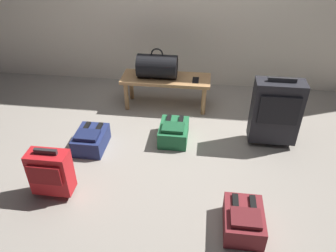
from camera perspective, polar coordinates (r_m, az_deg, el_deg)
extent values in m
plane|color=gray|center=(3.14, 1.21, -5.19)|extent=(6.60, 6.60, 0.00)
cube|color=#A87A4C|center=(3.75, -0.36, 8.17)|extent=(1.00, 0.36, 0.04)
cylinder|color=#A87A4C|center=(3.80, -7.22, 5.12)|extent=(0.05, 0.05, 0.33)
cylinder|color=#A87A4C|center=(3.70, 6.19, 4.31)|extent=(0.05, 0.05, 0.33)
cylinder|color=#A87A4C|center=(4.02, -6.38, 6.90)|extent=(0.05, 0.05, 0.33)
cylinder|color=#A87A4C|center=(3.93, 6.32, 6.17)|extent=(0.05, 0.05, 0.33)
cylinder|color=black|center=(3.70, -1.88, 10.31)|extent=(0.44, 0.26, 0.26)
torus|color=black|center=(3.65, -1.92, 12.32)|extent=(0.14, 0.02, 0.14)
cube|color=black|center=(3.69, 4.81, 7.93)|extent=(0.07, 0.14, 0.01)
cube|color=black|center=(3.68, 4.81, 7.99)|extent=(0.06, 0.13, 0.00)
cube|color=black|center=(3.27, 18.12, 2.39)|extent=(0.45, 0.21, 0.62)
cube|color=black|center=(3.14, 18.66, 2.51)|extent=(0.36, 0.02, 0.28)
cube|color=#262628|center=(3.12, 19.19, 7.57)|extent=(0.25, 0.03, 0.04)
cylinder|color=black|center=(3.48, 14.47, -1.51)|extent=(0.02, 0.05, 0.05)
cylinder|color=black|center=(3.54, 19.49, -1.84)|extent=(0.02, 0.05, 0.05)
cube|color=red|center=(2.78, -19.62, -7.51)|extent=(0.32, 0.16, 0.37)
cube|color=maroon|center=(2.69, -20.59, -8.04)|extent=(0.26, 0.02, 0.17)
cube|color=#262628|center=(2.65, -20.46, -4.17)|extent=(0.18, 0.03, 0.04)
cylinder|color=black|center=(2.99, -20.39, -9.58)|extent=(0.02, 0.05, 0.05)
cylinder|color=black|center=(2.91, -16.37, -10.18)|extent=(0.02, 0.05, 0.05)
cube|color=navy|center=(3.29, -13.16, -2.38)|extent=(0.28, 0.38, 0.17)
cube|color=#182045|center=(3.18, -13.77, -1.59)|extent=(0.21, 0.17, 0.04)
cube|color=black|center=(3.30, -14.05, -0.28)|extent=(0.04, 0.19, 0.02)
cube|color=black|center=(3.26, -11.97, -0.44)|extent=(0.04, 0.19, 0.02)
cube|color=#1E6038|center=(3.30, 1.00, -1.12)|extent=(0.28, 0.38, 0.17)
cube|color=#184D2C|center=(3.19, 0.89, -0.29)|extent=(0.21, 0.17, 0.04)
cube|color=black|center=(3.31, 0.06, 0.96)|extent=(0.04, 0.19, 0.02)
cube|color=black|center=(3.30, 2.23, 0.81)|extent=(0.04, 0.19, 0.02)
cube|color=maroon|center=(2.54, 12.91, -15.67)|extent=(0.28, 0.38, 0.17)
cube|color=#55181C|center=(2.42, 13.33, -15.28)|extent=(0.21, 0.17, 0.04)
cube|color=black|center=(2.50, 11.63, -13.05)|extent=(0.04, 0.19, 0.02)
cube|color=black|center=(2.52, 14.55, -13.17)|extent=(0.04, 0.19, 0.02)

